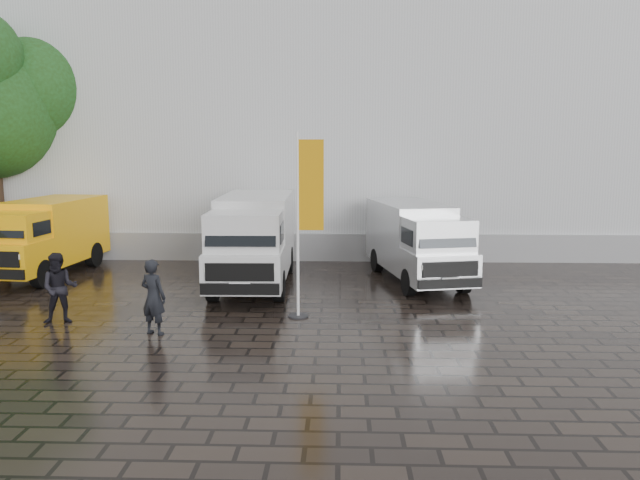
# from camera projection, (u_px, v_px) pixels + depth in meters

# --- Properties ---
(ground) EXTENTS (120.00, 120.00, 0.00)m
(ground) POSITION_uv_depth(u_px,v_px,m) (300.00, 323.00, 14.85)
(ground) COLOR black
(ground) RESTS_ON ground
(exhibition_hall) EXTENTS (44.00, 16.00, 12.00)m
(exhibition_hall) POSITION_uv_depth(u_px,v_px,m) (363.00, 106.00, 29.66)
(exhibition_hall) COLOR silver
(exhibition_hall) RESTS_ON ground
(hall_plinth) EXTENTS (44.00, 0.15, 1.00)m
(hall_plinth) POSITION_uv_depth(u_px,v_px,m) (370.00, 248.00, 22.56)
(hall_plinth) COLOR gray
(hall_plinth) RESTS_ON ground
(van_yellow) EXTENTS (2.47, 5.40, 2.42)m
(van_yellow) POSITION_uv_depth(u_px,v_px,m) (43.00, 239.00, 20.03)
(van_yellow) COLOR #FFB00D
(van_yellow) RESTS_ON ground
(van_white) EXTENTS (2.17, 6.18, 2.66)m
(van_white) POSITION_uv_depth(u_px,v_px,m) (254.00, 242.00, 18.64)
(van_white) COLOR silver
(van_white) RESTS_ON ground
(van_silver) EXTENTS (2.93, 5.74, 2.37)m
(van_silver) POSITION_uv_depth(u_px,v_px,m) (417.00, 243.00, 19.20)
(van_silver) COLOR #BBBEC1
(van_silver) RESTS_ON ground
(flagpole) EXTENTS (0.88, 0.50, 4.52)m
(flagpole) POSITION_uv_depth(u_px,v_px,m) (305.00, 217.00, 15.01)
(flagpole) COLOR black
(flagpole) RESTS_ON ground
(wheelie_bin) EXTENTS (0.71, 0.71, 0.97)m
(wheelie_bin) POSITION_uv_depth(u_px,v_px,m) (434.00, 250.00, 22.07)
(wheelie_bin) COLOR black
(wheelie_bin) RESTS_ON ground
(person_front) EXTENTS (0.73, 0.62, 1.71)m
(person_front) POSITION_uv_depth(u_px,v_px,m) (153.00, 297.00, 13.88)
(person_front) COLOR black
(person_front) RESTS_ON ground
(person_tent) EXTENTS (0.98, 0.85, 1.70)m
(person_tent) POSITION_uv_depth(u_px,v_px,m) (60.00, 288.00, 14.75)
(person_tent) COLOR black
(person_tent) RESTS_ON ground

